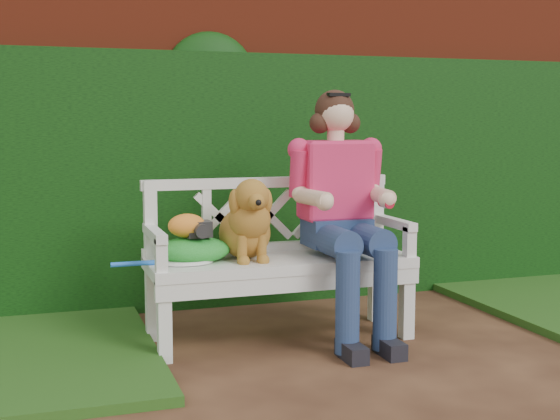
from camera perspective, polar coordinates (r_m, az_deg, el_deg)
name	(u,v)px	position (r m, az deg, el deg)	size (l,w,h in m)	color
ground	(400,374)	(3.85, 9.10, -12.21)	(60.00, 60.00, 0.00)	#341D13
brick_wall	(280,142)	(5.40, -0.02, 5.19)	(10.00, 0.30, 2.20)	maroon
ivy_hedge	(290,179)	(5.20, 0.74, 2.38)	(10.00, 0.18, 1.70)	#144B0F
garden_bench	(280,298)	(4.31, 0.00, -6.75)	(1.58, 0.60, 0.48)	white
seated_woman	(338,215)	(4.33, 4.46, -0.41)	(0.60, 0.80, 1.42)	#E95759
dog	(246,218)	(4.17, -2.59, -0.61)	(0.31, 0.42, 0.46)	#935F3A
tennis_racket	(181,261)	(4.10, -7.58, -3.87)	(0.58, 0.24, 0.03)	white
green_bag	(193,249)	(4.13, -6.63, -2.99)	(0.41, 0.32, 0.14)	#19901F
camera_item	(199,229)	(4.10, -6.21, -1.46)	(0.13, 0.10, 0.09)	black
baseball_glove	(187,226)	(4.09, -7.12, -1.18)	(0.21, 0.15, 0.13)	orange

